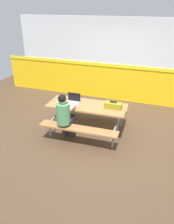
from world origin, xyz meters
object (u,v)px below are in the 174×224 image
at_px(toolbox_grey, 113,106).
at_px(student_nearer, 65,114).
at_px(backpack_dark, 63,103).
at_px(laptop_silver, 73,101).
at_px(picnic_table_main, 87,111).

bearing_deg(toolbox_grey, student_nearer, -148.39).
distance_m(student_nearer, toolbox_grey, 1.14).
bearing_deg(toolbox_grey, backpack_dark, 152.06).
bearing_deg(student_nearer, backpack_dark, 117.57).
height_order(student_nearer, backpack_dark, student_nearer).
height_order(laptop_silver, toolbox_grey, laptop_silver).
xyz_separation_m(laptop_silver, backpack_dark, (-0.75, 0.93, -0.57)).
bearing_deg(laptop_silver, backpack_dark, 128.95).
distance_m(picnic_table_main, student_nearer, 0.67).
xyz_separation_m(laptop_silver, toolbox_grey, (1.01, -0.00, 0.02)).
relative_size(student_nearer, backpack_dark, 2.74).
relative_size(student_nearer, laptop_silver, 3.68).
relative_size(picnic_table_main, backpack_dark, 4.37).
xyz_separation_m(picnic_table_main, laptop_silver, (-0.37, 0.02, 0.21)).
distance_m(student_nearer, laptop_silver, 0.60).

